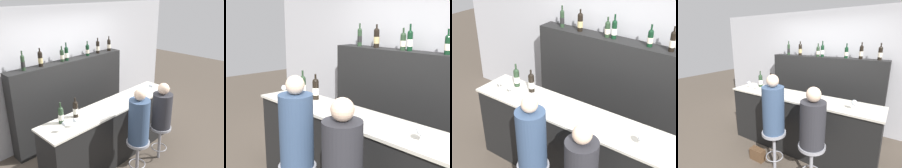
# 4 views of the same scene
# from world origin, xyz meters

# --- Properties ---
(wall_back) EXTENTS (6.40, 0.05, 2.60)m
(wall_back) POSITION_xyz_m (0.00, 1.62, 1.30)
(wall_back) COLOR #B2B2B7
(wall_back) RESTS_ON ground_plane
(bar_counter) EXTENTS (2.69, 0.56, 1.04)m
(bar_counter) POSITION_xyz_m (0.00, 0.26, 0.52)
(bar_counter) COLOR black
(bar_counter) RESTS_ON ground_plane
(back_bar_cabinet) EXTENTS (2.52, 0.28, 1.61)m
(back_bar_cabinet) POSITION_xyz_m (0.00, 1.39, 0.80)
(back_bar_cabinet) COLOR black
(back_bar_cabinet) RESTS_ON ground_plane
(wine_bottle_counter_0) EXTENTS (0.08, 0.08, 0.33)m
(wine_bottle_counter_0) POSITION_xyz_m (-0.95, 0.38, 1.17)
(wine_bottle_counter_0) COLOR #233823
(wine_bottle_counter_0) RESTS_ON bar_counter
(wine_bottle_counter_1) EXTENTS (0.08, 0.08, 0.31)m
(wine_bottle_counter_1) POSITION_xyz_m (-0.69, 0.38, 1.17)
(wine_bottle_counter_1) COLOR black
(wine_bottle_counter_1) RESTS_ON bar_counter
(wine_bottle_backbar_0) EXTENTS (0.07, 0.07, 0.33)m
(wine_bottle_backbar_0) POSITION_xyz_m (-0.93, 1.39, 1.74)
(wine_bottle_backbar_0) COLOR #233823
(wine_bottle_backbar_0) RESTS_ON back_bar_cabinet
(wine_bottle_backbar_1) EXTENTS (0.08, 0.08, 0.32)m
(wine_bottle_backbar_1) POSITION_xyz_m (-0.61, 1.39, 1.74)
(wine_bottle_backbar_1) COLOR black
(wine_bottle_backbar_1) RESTS_ON back_bar_cabinet
(wine_bottle_backbar_2) EXTENTS (0.07, 0.07, 0.28)m
(wine_bottle_backbar_2) POSITION_xyz_m (-0.16, 1.39, 1.72)
(wine_bottle_backbar_2) COLOR #233823
(wine_bottle_backbar_2) RESTS_ON back_bar_cabinet
(wine_bottle_backbar_3) EXTENTS (0.07, 0.07, 0.34)m
(wine_bottle_backbar_3) POSITION_xyz_m (-0.06, 1.39, 1.74)
(wine_bottle_backbar_3) COLOR black
(wine_bottle_backbar_3) RESTS_ON back_bar_cabinet
(wine_bottle_backbar_4) EXTENTS (0.07, 0.07, 0.29)m
(wine_bottle_backbar_4) POSITION_xyz_m (0.45, 1.39, 1.72)
(wine_bottle_backbar_4) COLOR black
(wine_bottle_backbar_4) RESTS_ON back_bar_cabinet
(wine_bottle_backbar_5) EXTENTS (0.07, 0.07, 0.32)m
(wine_bottle_backbar_5) POSITION_xyz_m (0.73, 1.39, 1.74)
(wine_bottle_backbar_5) COLOR black
(wine_bottle_backbar_5) RESTS_ON back_bar_cabinet
(wine_glass_0) EXTENTS (0.07, 0.07, 0.15)m
(wine_glass_0) POSITION_xyz_m (-1.06, 0.16, 1.15)
(wine_glass_0) COLOR silver
(wine_glass_0) RESTS_ON bar_counter
(wine_glass_1) EXTENTS (0.06, 0.06, 0.13)m
(wine_glass_1) POSITION_xyz_m (-0.88, 0.16, 1.13)
(wine_glass_1) COLOR silver
(wine_glass_1) RESTS_ON bar_counter
(wine_glass_2) EXTENTS (0.08, 0.08, 0.15)m
(wine_glass_2) POSITION_xyz_m (0.94, 0.16, 1.14)
(wine_glass_2) COLOR silver
(wine_glass_2) RESTS_ON bar_counter
(tasting_menu) EXTENTS (0.21, 0.30, 0.00)m
(tasting_menu) POSITION_xyz_m (0.39, 0.10, 1.04)
(tasting_menu) COLOR white
(tasting_menu) RESTS_ON bar_counter
(guest_seated_left) EXTENTS (0.32, 0.32, 0.88)m
(guest_seated_left) POSITION_xyz_m (-0.07, -0.35, 1.02)
(guest_seated_left) COLOR #334766
(guest_seated_left) RESTS_ON bar_stool_left
(guest_seated_right) EXTENTS (0.33, 0.33, 0.79)m
(guest_seated_right) POSITION_xyz_m (0.56, -0.35, 0.98)
(guest_seated_right) COLOR #28282D
(guest_seated_right) RESTS_ON bar_stool_right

